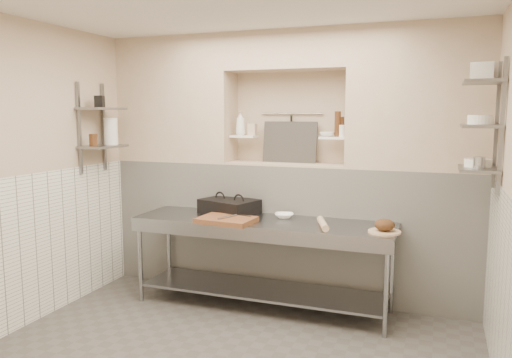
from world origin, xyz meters
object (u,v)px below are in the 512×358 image
at_px(panini_press, 229,206).
at_px(bottle_soap, 241,123).
at_px(rolling_pin, 323,224).
at_px(jug_left, 111,131).
at_px(bowl_alcove, 327,134).
at_px(mixing_bowl, 284,216).
at_px(bread_loaf, 385,225).
at_px(cutting_board, 226,220).
at_px(prep_table, 262,246).

bearing_deg(panini_press, bottle_soap, 108.86).
relative_size(rolling_pin, jug_left, 1.44).
height_order(bottle_soap, bowl_alcove, bottle_soap).
distance_m(panini_press, rolling_pin, 1.10).
distance_m(mixing_bowl, bottle_soap, 1.16).
xyz_separation_m(mixing_bowl, bottle_soap, (-0.61, 0.35, 0.92)).
bearing_deg(jug_left, bread_loaf, -2.28).
distance_m(bowl_alcove, jug_left, 2.34).
xyz_separation_m(panini_press, bottle_soap, (-0.00, 0.33, 0.87)).
relative_size(cutting_board, bread_loaf, 3.00).
xyz_separation_m(rolling_pin, bowl_alcove, (-0.11, 0.64, 0.80)).
relative_size(cutting_board, jug_left, 1.84).
xyz_separation_m(mixing_bowl, rolling_pin, (0.46, -0.27, 0.01)).
bearing_deg(mixing_bowl, bread_loaf, -16.07).
xyz_separation_m(panini_press, bowl_alcove, (0.95, 0.36, 0.76)).
xyz_separation_m(cutting_board, rolling_pin, (0.92, 0.13, 0.01)).
relative_size(mixing_bowl, bread_loaf, 1.09).
bearing_deg(prep_table, bowl_alcove, 47.43).
bearing_deg(bowl_alcove, mixing_bowl, -132.32).
bearing_deg(jug_left, bowl_alcove, 13.71).
relative_size(panini_press, bowl_alcove, 4.32).
relative_size(prep_table, cutting_board, 4.87).
bearing_deg(bread_loaf, rolling_pin, 177.16).
relative_size(cutting_board, rolling_pin, 1.28).
height_order(prep_table, cutting_board, cutting_board).
relative_size(rolling_pin, bowl_alcove, 2.74).
distance_m(prep_table, bottle_soap, 1.39).
distance_m(prep_table, panini_press, 0.58).
height_order(mixing_bowl, rolling_pin, rolling_pin).
distance_m(rolling_pin, jug_left, 2.53).
height_order(panini_press, rolling_pin, panini_press).
xyz_separation_m(rolling_pin, jug_left, (-2.39, 0.09, 0.83)).
height_order(mixing_bowl, bread_loaf, bread_loaf).
xyz_separation_m(bowl_alcove, jug_left, (-2.27, -0.55, 0.02)).
bearing_deg(mixing_bowl, cutting_board, -139.61).
height_order(panini_press, bread_loaf, panini_press).
bearing_deg(rolling_pin, prep_table, 172.75).
distance_m(bread_loaf, bottle_soap, 1.96).
relative_size(bottle_soap, jug_left, 0.91).
bearing_deg(panini_press, jug_left, -153.64).
bearing_deg(panini_press, prep_table, -6.68).
bearing_deg(rolling_pin, bread_loaf, -2.84).
relative_size(prep_table, bottle_soap, 9.88).
distance_m(prep_table, bowl_alcove, 1.34).
bearing_deg(rolling_pin, cutting_board, -171.98).
bearing_deg(panini_press, bread_loaf, 7.35).
bearing_deg(bread_loaf, cutting_board, -176.07).
distance_m(cutting_board, rolling_pin, 0.93).
bearing_deg(bowl_alcove, cutting_board, -136.29).
xyz_separation_m(bread_loaf, bowl_alcove, (-0.68, 0.67, 0.77)).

